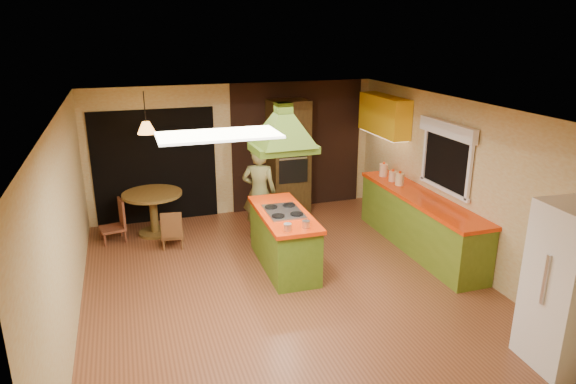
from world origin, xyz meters
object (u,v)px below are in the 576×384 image
object	(u,v)px
kitchen_island	(284,239)
refrigerator	(573,287)
wall_oven	(288,157)
canister_large	(384,170)
man	(259,193)
dining_table	(153,205)

from	to	relation	value
kitchen_island	refrigerator	xyz separation A→B (m)	(2.17, -3.18, 0.46)
wall_oven	canister_large	xyz separation A→B (m)	(1.43, -1.16, -0.07)
kitchen_island	canister_large	bearing A→B (deg)	27.93
refrigerator	canister_large	world-z (taller)	refrigerator
kitchen_island	man	bearing A→B (deg)	93.56
kitchen_island	refrigerator	bearing A→B (deg)	-54.44
refrigerator	wall_oven	world-z (taller)	wall_oven
man	dining_table	bearing A→B (deg)	2.74
dining_table	canister_large	xyz separation A→B (m)	(4.03, -0.78, 0.49)
canister_large	refrigerator	bearing A→B (deg)	-90.98
dining_table	wall_oven	bearing A→B (deg)	8.16
kitchen_island	man	size ratio (longest dim) A/B	1.10
man	refrigerator	distance (m)	4.93
man	canister_large	bearing A→B (deg)	-158.04
refrigerator	wall_oven	xyz separation A→B (m)	(-1.36, 5.46, 0.19)
kitchen_island	wall_oven	bearing A→B (deg)	71.57
refrigerator	wall_oven	bearing A→B (deg)	107.07
man	wall_oven	bearing A→B (deg)	-104.90
man	kitchen_island	bearing A→B (deg)	116.70
man	refrigerator	size ratio (longest dim) A/B	0.88
refrigerator	dining_table	distance (m)	6.46
refrigerator	wall_oven	distance (m)	5.63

